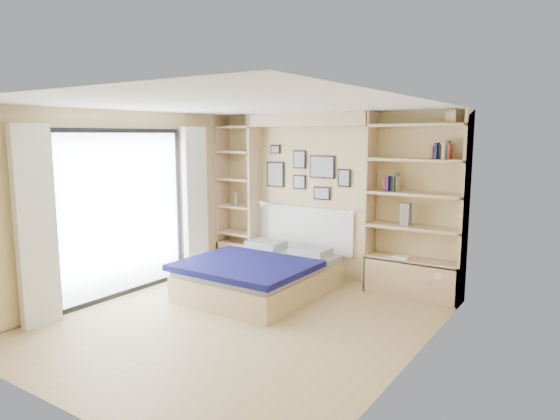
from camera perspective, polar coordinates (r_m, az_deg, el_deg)
The scene contains 8 objects.
ground at distance 5.99m, azimuth -4.63°, elevation -12.74°, with size 4.50×4.50×0.00m, color tan.
room_shell at distance 7.13m, azimuth 0.39°, elevation -0.28°, with size 4.50×4.50×4.50m.
bed at distance 6.97m, azimuth -2.14°, elevation -7.29°, with size 1.68×2.22×1.07m.
photo_gallery at distance 7.69m, azimuth 2.85°, elevation 4.32°, with size 1.48×0.02×0.82m.
reading_lamps at distance 7.48m, azimuth 2.95°, elevation 0.32°, with size 1.92×0.12×0.15m.
shelf_decor at distance 6.81m, azimuth 14.89°, elevation 4.54°, with size 3.51×0.23×2.03m.
deck at distance 8.59m, azimuth -24.00°, elevation -6.84°, with size 3.20×4.00×0.05m, color #716253.
deck_chair at distance 8.30m, azimuth -25.34°, elevation -4.95°, with size 0.67×0.84×0.74m.
Camera 1 is at (3.47, -4.37, 2.17)m, focal length 32.00 mm.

